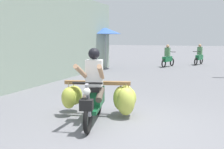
{
  "coord_description": "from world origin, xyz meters",
  "views": [
    {
      "loc": [
        1.53,
        -4.37,
        1.77
      ],
      "look_at": [
        -0.75,
        1.12,
        0.9
      ],
      "focal_mm": 39.49,
      "sensor_mm": 36.0,
      "label": 1
    }
  ],
  "objects": [
    {
      "name": "market_umbrella_near_shop",
      "position": [
        -4.37,
        8.87,
        2.21
      ],
      "size": [
        1.84,
        1.84,
        2.4
      ],
      "color": "#99999E",
      "rests_on": "ground"
    },
    {
      "name": "motorbike_main_loaded",
      "position": [
        -0.71,
        0.5,
        0.52
      ],
      "size": [
        1.79,
        1.92,
        1.58
      ],
      "color": "black",
      "rests_on": "ground"
    },
    {
      "name": "shopfront_building",
      "position": [
        -6.17,
        5.3,
        1.88
      ],
      "size": [
        3.34,
        8.84,
        3.76
      ],
      "color": "gray",
      "rests_on": "ground"
    },
    {
      "name": "motorbike_distant_ahead_right",
      "position": [
        -1.15,
        11.2,
        0.57
      ],
      "size": [
        0.67,
        1.57,
        1.4
      ],
      "color": "black",
      "rests_on": "ground"
    },
    {
      "name": "motorbike_distant_ahead_left",
      "position": [
        0.61,
        13.39,
        0.57
      ],
      "size": [
        0.64,
        1.58,
        1.4
      ],
      "color": "black",
      "rests_on": "ground"
    },
    {
      "name": "ground_plane",
      "position": [
        0.0,
        0.0,
        0.0
      ],
      "size": [
        120.0,
        120.0,
        0.0
      ],
      "primitive_type": "plane",
      "color": "slate"
    }
  ]
}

